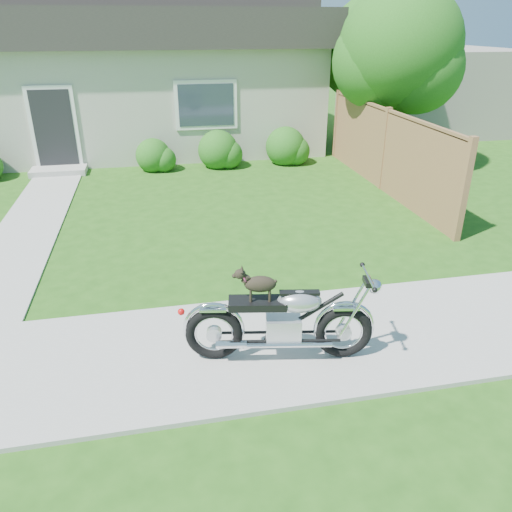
{
  "coord_description": "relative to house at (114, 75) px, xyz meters",
  "views": [
    {
      "loc": [
        1.02,
        -5.01,
        3.63
      ],
      "look_at": [
        2.25,
        1.0,
        0.75
      ],
      "focal_mm": 35.0,
      "sensor_mm": 36.0,
      "label": 1
    }
  ],
  "objects": [
    {
      "name": "ground",
      "position": [
        0.0,
        -11.99,
        -2.16
      ],
      "size": [
        80.0,
        80.0,
        0.0
      ],
      "primitive_type": "plane",
      "color": "#235114",
      "rests_on": "ground"
    },
    {
      "name": "sidewalk",
      "position": [
        0.0,
        -11.99,
        -2.14
      ],
      "size": [
        24.0,
        2.2,
        0.04
      ],
      "primitive_type": "cube",
      "color": "#9E9B93",
      "rests_on": "ground"
    },
    {
      "name": "walkway",
      "position": [
        -1.5,
        -6.99,
        -2.14
      ],
      "size": [
        1.2,
        8.0,
        0.03
      ],
      "primitive_type": "cube",
      "color": "#9E9B93",
      "rests_on": "ground"
    },
    {
      "name": "house",
      "position": [
        0.0,
        0.0,
        0.0
      ],
      "size": [
        12.6,
        7.03,
        4.5
      ],
      "color": "beige",
      "rests_on": "ground"
    },
    {
      "name": "fence",
      "position": [
        6.3,
        -6.24,
        -1.22
      ],
      "size": [
        0.12,
        6.62,
        1.9
      ],
      "color": "brown",
      "rests_on": "ground"
    },
    {
      "name": "tree_near",
      "position": [
        7.3,
        -4.74,
        0.8
      ],
      "size": [
        3.0,
        3.0,
        4.61
      ],
      "color": "#3D2B1C",
      "rests_on": "ground"
    },
    {
      "name": "tree_far",
      "position": [
        7.76,
        -2.23,
        0.7
      ],
      "size": [
        2.92,
        2.91,
        4.46
      ],
      "color": "#3D2B1C",
      "rests_on": "ground"
    },
    {
      "name": "shrub_row",
      "position": [
        0.16,
        -3.49,
        -1.71
      ],
      "size": [
        10.96,
        1.12,
        1.12
      ],
      "color": "#235D18",
      "rests_on": "ground"
    },
    {
      "name": "potted_plant_right",
      "position": [
        1.23,
        -3.44,
        -1.83
      ],
      "size": [
        0.52,
        0.52,
        0.66
      ],
      "primitive_type": "imported",
      "rotation": [
        0.0,
        0.0,
        3.91
      ],
      "color": "#2C6C1D",
      "rests_on": "ground"
    },
    {
      "name": "motorcycle_with_dog",
      "position": [
        2.29,
        -12.33,
        -1.61
      ],
      "size": [
        2.21,
        0.72,
        1.16
      ],
      "rotation": [
        0.0,
        0.0,
        -0.18
      ],
      "color": "black",
      "rests_on": "sidewalk"
    }
  ]
}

